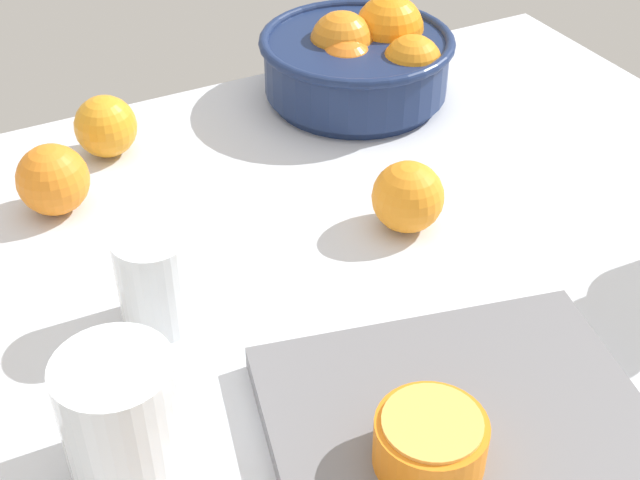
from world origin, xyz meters
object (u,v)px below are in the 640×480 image
at_px(juice_glass, 123,424).
at_px(cutting_board, 453,413).
at_px(loose_orange_4, 53,180).
at_px(loose_orange_0, 408,197).
at_px(orange_half_0, 430,441).
at_px(loose_orange_3, 106,126).
at_px(fruit_bowl, 361,59).
at_px(second_glass, 156,285).

xyz_separation_m(juice_glass, cutting_board, (0.22, -0.07, -0.03)).
height_order(juice_glass, cutting_board, juice_glass).
distance_m(juice_glass, loose_orange_4, 0.33).
bearing_deg(loose_orange_0, juice_glass, -154.68).
distance_m(orange_half_0, loose_orange_3, 0.52).
bearing_deg(loose_orange_0, cutting_board, -113.75).
relative_size(orange_half_0, loose_orange_3, 1.15).
bearing_deg(juice_glass, fruit_bowl, 44.25).
bearing_deg(second_glass, orange_half_0, -65.44).
height_order(fruit_bowl, loose_orange_0, fruit_bowl).
relative_size(fruit_bowl, cutting_board, 0.83).
xyz_separation_m(cutting_board, orange_half_0, (-0.04, -0.03, 0.03)).
distance_m(loose_orange_0, loose_orange_4, 0.34).
distance_m(second_glass, cutting_board, 0.26).
bearing_deg(loose_orange_0, loose_orange_4, 148.02).
relative_size(fruit_bowl, second_glass, 2.62).
xyz_separation_m(cutting_board, loose_orange_0, (0.10, 0.22, 0.02)).
height_order(orange_half_0, loose_orange_4, loose_orange_4).
relative_size(second_glass, orange_half_0, 1.13).
distance_m(juice_glass, second_glass, 0.15).
bearing_deg(fruit_bowl, loose_orange_3, 177.48).
bearing_deg(loose_orange_3, loose_orange_4, -133.24).
bearing_deg(fruit_bowl, loose_orange_0, -109.66).
xyz_separation_m(second_glass, cutting_board, (0.15, -0.20, -0.03)).
height_order(juice_glass, loose_orange_0, juice_glass).
bearing_deg(second_glass, fruit_bowl, 37.89).
bearing_deg(orange_half_0, loose_orange_4, 108.44).
xyz_separation_m(fruit_bowl, second_glass, (-0.34, -0.26, -0.01)).
height_order(cutting_board, loose_orange_3, loose_orange_3).
bearing_deg(juice_glass, second_glass, 62.83).
height_order(second_glass, loose_orange_4, second_glass).
bearing_deg(cutting_board, juice_glass, 162.16).
bearing_deg(loose_orange_4, loose_orange_3, 46.76).
xyz_separation_m(second_glass, loose_orange_3, (0.04, 0.28, -0.00)).
bearing_deg(loose_orange_4, orange_half_0, -71.56).
distance_m(cutting_board, loose_orange_3, 0.50).
distance_m(fruit_bowl, second_glass, 0.43).
distance_m(fruit_bowl, orange_half_0, 0.55).
bearing_deg(second_glass, cutting_board, -53.09).
relative_size(fruit_bowl, loose_orange_0, 3.29).
distance_m(fruit_bowl, cutting_board, 0.51).
bearing_deg(second_glass, loose_orange_3, 82.21).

